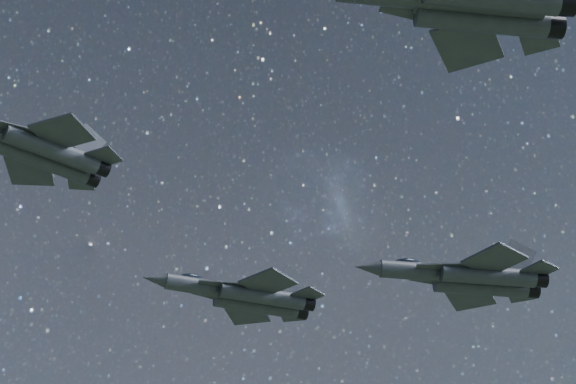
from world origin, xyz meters
name	(u,v)px	position (x,y,z in m)	size (l,w,h in m)	color
jet_lead	(33,147)	(-17.40, 5.73, 161.70)	(15.72, 10.89, 3.95)	#2E333A
jet_left	(246,296)	(3.60, 12.84, 157.31)	(15.83, 11.03, 3.98)	#2E333A
jet_right	(464,4)	(0.52, -24.19, 157.88)	(16.32, 10.91, 4.13)	#2E333A
jet_slot	(469,277)	(22.92, 6.43, 160.72)	(18.34, 12.30, 4.64)	#2E333A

